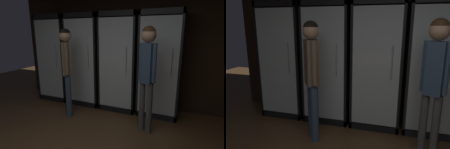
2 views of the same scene
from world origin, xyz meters
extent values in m
cube|color=black|center=(0.00, 3.03, 1.40)|extent=(6.00, 0.06, 2.80)
cube|color=black|center=(-1.92, 2.96, 1.02)|extent=(0.77, 0.04, 2.03)
cube|color=black|center=(-2.29, 2.70, 1.02)|extent=(0.04, 0.57, 2.03)
cube|color=black|center=(-1.55, 2.70, 1.02)|extent=(0.04, 0.57, 2.03)
cube|color=black|center=(-1.92, 2.70, 1.98)|extent=(0.77, 0.57, 0.10)
cube|color=black|center=(-1.92, 2.70, 0.05)|extent=(0.77, 0.57, 0.10)
cube|color=white|center=(-1.92, 2.93, 1.02)|extent=(0.69, 0.02, 1.79)
cube|color=silver|center=(-1.92, 2.42, 1.02)|extent=(0.69, 0.02, 1.79)
cylinder|color=#B2B2B7|center=(-1.69, 2.40, 1.12)|extent=(0.02, 0.02, 0.50)
cube|color=silver|center=(-1.92, 2.70, 0.12)|extent=(0.67, 0.49, 0.02)
cylinder|color=black|center=(-2.15, 2.69, 0.24)|extent=(0.06, 0.06, 0.22)
cylinder|color=black|center=(-2.15, 2.69, 0.40)|extent=(0.03, 0.03, 0.09)
cylinder|color=white|center=(-2.15, 2.69, 0.24)|extent=(0.07, 0.07, 0.06)
cylinder|color=#336B38|center=(-1.93, 2.72, 0.23)|extent=(0.07, 0.07, 0.21)
cylinder|color=#336B38|center=(-1.93, 2.72, 0.38)|extent=(0.03, 0.03, 0.09)
cylinder|color=beige|center=(-1.93, 2.72, 0.22)|extent=(0.08, 0.08, 0.08)
cylinder|color=black|center=(-1.69, 2.72, 0.25)|extent=(0.06, 0.06, 0.24)
cylinder|color=black|center=(-1.69, 2.72, 0.42)|extent=(0.02, 0.02, 0.10)
cylinder|color=white|center=(-1.69, 2.72, 0.25)|extent=(0.07, 0.07, 0.08)
cube|color=silver|center=(-1.92, 2.70, 0.57)|extent=(0.67, 0.49, 0.02)
cylinder|color=brown|center=(-2.08, 2.71, 0.68)|extent=(0.07, 0.07, 0.21)
cylinder|color=brown|center=(-2.08, 2.71, 0.82)|extent=(0.02, 0.02, 0.07)
cylinder|color=#B2332D|center=(-2.08, 2.71, 0.66)|extent=(0.07, 0.07, 0.08)
cylinder|color=brown|center=(-1.75, 2.67, 0.67)|extent=(0.08, 0.08, 0.19)
cylinder|color=brown|center=(-1.75, 2.67, 0.80)|extent=(0.03, 0.03, 0.08)
cylinder|color=white|center=(-1.75, 2.67, 0.64)|extent=(0.08, 0.08, 0.07)
cube|color=silver|center=(-1.92, 2.70, 1.01)|extent=(0.67, 0.49, 0.02)
cylinder|color=#336B38|center=(-2.15, 2.74, 1.13)|extent=(0.07, 0.07, 0.23)
cylinder|color=#336B38|center=(-2.15, 2.74, 1.28)|extent=(0.03, 0.03, 0.08)
cylinder|color=#B2332D|center=(-2.15, 2.74, 1.11)|extent=(0.08, 0.08, 0.07)
cylinder|color=#194723|center=(-1.92, 2.74, 1.12)|extent=(0.07, 0.07, 0.20)
cylinder|color=#194723|center=(-1.92, 2.74, 1.25)|extent=(0.02, 0.02, 0.07)
cylinder|color=white|center=(-1.92, 2.74, 1.11)|extent=(0.07, 0.07, 0.07)
cylinder|color=brown|center=(-1.69, 2.65, 1.12)|extent=(0.08, 0.08, 0.20)
cylinder|color=brown|center=(-1.69, 2.65, 1.26)|extent=(0.03, 0.03, 0.08)
cylinder|color=#2D2D33|center=(-1.69, 2.65, 1.12)|extent=(0.08, 0.08, 0.06)
cube|color=silver|center=(-1.92, 2.70, 1.46)|extent=(0.67, 0.49, 0.02)
cylinder|color=black|center=(-2.18, 2.74, 1.56)|extent=(0.08, 0.08, 0.20)
cylinder|color=black|center=(-2.18, 2.74, 1.71)|extent=(0.02, 0.02, 0.08)
cylinder|color=tan|center=(-2.18, 2.74, 1.56)|extent=(0.08, 0.08, 0.06)
cylinder|color=brown|center=(-2.01, 2.66, 1.55)|extent=(0.06, 0.06, 0.18)
cylinder|color=brown|center=(-2.01, 2.66, 1.68)|extent=(0.02, 0.02, 0.07)
cylinder|color=#B2332D|center=(-2.01, 2.66, 1.55)|extent=(0.06, 0.06, 0.05)
cylinder|color=#194723|center=(-1.84, 2.73, 1.57)|extent=(0.07, 0.07, 0.21)
cylinder|color=#194723|center=(-1.84, 2.73, 1.72)|extent=(0.02, 0.02, 0.09)
cylinder|color=beige|center=(-1.84, 2.73, 1.55)|extent=(0.07, 0.07, 0.06)
cylinder|color=#336B38|center=(-1.66, 2.71, 1.56)|extent=(0.07, 0.07, 0.19)
cylinder|color=#336B38|center=(-1.66, 2.71, 1.70)|extent=(0.03, 0.03, 0.09)
cylinder|color=#B2332D|center=(-1.66, 2.71, 1.54)|extent=(0.07, 0.07, 0.05)
cube|color=black|center=(-1.09, 2.96, 1.02)|extent=(0.77, 0.04, 2.03)
cube|color=black|center=(-1.46, 2.70, 1.02)|extent=(0.04, 0.57, 2.03)
cube|color=black|center=(-0.73, 2.70, 1.02)|extent=(0.04, 0.57, 2.03)
cube|color=black|center=(-1.09, 2.70, 1.98)|extent=(0.77, 0.57, 0.10)
cube|color=black|center=(-1.09, 2.70, 0.05)|extent=(0.77, 0.57, 0.10)
cube|color=white|center=(-1.09, 2.93, 1.02)|extent=(0.69, 0.02, 1.79)
cube|color=silver|center=(-1.09, 2.42, 1.02)|extent=(0.69, 0.02, 1.79)
cylinder|color=#B2B2B7|center=(-0.86, 2.40, 1.12)|extent=(0.02, 0.02, 0.50)
cube|color=silver|center=(-1.09, 2.70, 0.12)|extent=(0.67, 0.49, 0.02)
cylinder|color=gray|center=(-1.35, 2.70, 0.23)|extent=(0.08, 0.08, 0.20)
cylinder|color=gray|center=(-1.35, 2.70, 0.36)|extent=(0.03, 0.03, 0.08)
cylinder|color=#B2332D|center=(-1.35, 2.70, 0.22)|extent=(0.08, 0.08, 0.07)
cylinder|color=brown|center=(-1.17, 2.67, 0.22)|extent=(0.07, 0.07, 0.19)
cylinder|color=brown|center=(-1.17, 2.67, 0.36)|extent=(0.02, 0.02, 0.09)
cylinder|color=beige|center=(-1.17, 2.67, 0.21)|extent=(0.07, 0.07, 0.07)
cylinder|color=#336B38|center=(-1.02, 2.66, 0.23)|extent=(0.07, 0.07, 0.20)
cylinder|color=#336B38|center=(-1.02, 2.66, 0.38)|extent=(0.03, 0.03, 0.10)
cylinder|color=#2D2D33|center=(-1.02, 2.66, 0.21)|extent=(0.08, 0.08, 0.06)
cylinder|color=#336B38|center=(-0.85, 2.66, 0.25)|extent=(0.07, 0.07, 0.24)
cylinder|color=#336B38|center=(-0.85, 2.66, 0.40)|extent=(0.02, 0.02, 0.08)
cylinder|color=white|center=(-0.85, 2.66, 0.24)|extent=(0.07, 0.07, 0.07)
cube|color=silver|center=(-1.09, 2.70, 0.57)|extent=(0.67, 0.49, 0.02)
cylinder|color=#336B38|center=(-1.33, 2.73, 0.67)|extent=(0.06, 0.06, 0.18)
cylinder|color=#336B38|center=(-1.33, 2.73, 0.80)|extent=(0.02, 0.02, 0.09)
cylinder|color=beige|center=(-1.33, 2.73, 0.66)|extent=(0.07, 0.07, 0.06)
cylinder|color=brown|center=(-1.08, 2.71, 0.66)|extent=(0.07, 0.07, 0.18)
cylinder|color=brown|center=(-1.08, 2.71, 0.79)|extent=(0.03, 0.03, 0.08)
cylinder|color=white|center=(-1.08, 2.71, 0.65)|extent=(0.07, 0.07, 0.07)
cylinder|color=#194723|center=(-0.86, 2.67, 0.67)|extent=(0.08, 0.08, 0.19)
cylinder|color=#194723|center=(-0.86, 2.67, 0.80)|extent=(0.03, 0.03, 0.07)
cylinder|color=#2D2D33|center=(-0.86, 2.67, 0.65)|extent=(0.08, 0.08, 0.08)
cube|color=silver|center=(-1.09, 2.70, 1.01)|extent=(0.67, 0.49, 0.02)
cylinder|color=#336B38|center=(-1.35, 2.66, 1.11)|extent=(0.06, 0.06, 0.19)
cylinder|color=#336B38|center=(-1.35, 2.66, 1.24)|extent=(0.02, 0.02, 0.06)
cylinder|color=#B2332D|center=(-1.35, 2.66, 1.10)|extent=(0.06, 0.06, 0.05)
cylinder|color=brown|center=(-1.18, 2.73, 1.12)|extent=(0.07, 0.07, 0.20)
cylinder|color=brown|center=(-1.18, 2.73, 1.26)|extent=(0.02, 0.02, 0.10)
cylinder|color=#2D2D33|center=(-1.18, 2.73, 1.10)|extent=(0.07, 0.07, 0.06)
cylinder|color=#9EAD99|center=(-1.00, 2.69, 1.12)|extent=(0.06, 0.06, 0.20)
cylinder|color=#9EAD99|center=(-1.00, 2.69, 1.26)|extent=(0.02, 0.02, 0.09)
cylinder|color=#2D2D33|center=(-1.00, 2.69, 1.12)|extent=(0.06, 0.06, 0.05)
cylinder|color=brown|center=(-0.84, 2.72, 1.12)|extent=(0.07, 0.07, 0.20)
cylinder|color=brown|center=(-0.84, 2.72, 1.26)|extent=(0.02, 0.02, 0.08)
cylinder|color=beige|center=(-0.84, 2.72, 1.12)|extent=(0.07, 0.07, 0.06)
cube|color=silver|center=(-1.09, 2.70, 1.46)|extent=(0.67, 0.49, 0.02)
cylinder|color=#194723|center=(-1.31, 2.65, 1.57)|extent=(0.07, 0.07, 0.21)
cylinder|color=#194723|center=(-1.31, 2.65, 1.73)|extent=(0.02, 0.02, 0.10)
cylinder|color=#2D2D33|center=(-1.31, 2.65, 1.57)|extent=(0.07, 0.07, 0.08)
cylinder|color=black|center=(-1.09, 2.67, 1.58)|extent=(0.07, 0.07, 0.23)
cylinder|color=black|center=(-1.09, 2.67, 1.74)|extent=(0.02, 0.02, 0.08)
cylinder|color=beige|center=(-1.09, 2.67, 1.58)|extent=(0.08, 0.08, 0.09)
cylinder|color=#9EAD99|center=(-0.87, 2.67, 1.56)|extent=(0.07, 0.07, 0.19)
cylinder|color=#9EAD99|center=(-0.87, 2.67, 1.69)|extent=(0.02, 0.02, 0.07)
cylinder|color=#B2332D|center=(-0.87, 2.67, 1.53)|extent=(0.07, 0.07, 0.05)
cube|color=black|center=(-0.26, 2.96, 1.02)|extent=(0.77, 0.04, 2.03)
cube|color=black|center=(-0.63, 2.70, 1.02)|extent=(0.04, 0.57, 2.03)
cube|color=black|center=(0.10, 2.70, 1.02)|extent=(0.04, 0.57, 2.03)
cube|color=black|center=(-0.26, 2.70, 1.98)|extent=(0.77, 0.57, 0.10)
cube|color=black|center=(-0.26, 2.70, 0.05)|extent=(0.77, 0.57, 0.10)
cube|color=white|center=(-0.26, 2.93, 1.02)|extent=(0.69, 0.02, 1.79)
cube|color=silver|center=(-0.26, 2.42, 1.02)|extent=(0.69, 0.02, 1.79)
cylinder|color=#B2B2B7|center=(-0.03, 2.40, 1.12)|extent=(0.02, 0.02, 0.50)
cube|color=silver|center=(-0.26, 2.70, 0.12)|extent=(0.67, 0.49, 0.02)
cylinder|color=#194723|center=(-0.44, 2.65, 0.22)|extent=(0.07, 0.07, 0.18)
cylinder|color=#194723|center=(-0.44, 2.65, 0.36)|extent=(0.03, 0.03, 0.09)
cylinder|color=beige|center=(-0.44, 2.65, 0.23)|extent=(0.07, 0.07, 0.07)
cylinder|color=brown|center=(-0.10, 2.73, 0.23)|extent=(0.07, 0.07, 0.21)
cylinder|color=brown|center=(-0.10, 2.73, 0.39)|extent=(0.03, 0.03, 0.09)
cylinder|color=#2D2D33|center=(-0.10, 2.73, 0.22)|extent=(0.07, 0.07, 0.08)
cube|color=silver|center=(-0.26, 2.70, 0.71)|extent=(0.67, 0.49, 0.02)
cylinder|color=#336B38|center=(-0.52, 2.70, 0.83)|extent=(0.08, 0.08, 0.21)
cylinder|color=#336B38|center=(-0.52, 2.70, 0.97)|extent=(0.03, 0.03, 0.07)
cylinder|color=white|center=(-0.52, 2.70, 0.82)|extent=(0.08, 0.08, 0.06)
cylinder|color=brown|center=(-0.34, 2.67, 0.83)|extent=(0.06, 0.06, 0.21)
cylinder|color=brown|center=(-0.34, 2.67, 0.96)|extent=(0.02, 0.02, 0.06)
cylinder|color=white|center=(-0.34, 2.67, 0.81)|extent=(0.06, 0.06, 0.06)
cylinder|color=#336B38|center=(-0.17, 2.65, 0.82)|extent=(0.06, 0.06, 0.19)
cylinder|color=#336B38|center=(-0.17, 2.65, 0.96)|extent=(0.02, 0.02, 0.10)
cylinder|color=tan|center=(-0.17, 2.65, 0.82)|extent=(0.06, 0.06, 0.05)
cylinder|color=#194723|center=(-0.02, 2.74, 0.84)|extent=(0.08, 0.08, 0.24)
cylinder|color=#194723|center=(-0.02, 2.74, 0.99)|extent=(0.03, 0.03, 0.07)
cylinder|color=white|center=(-0.02, 2.74, 0.82)|extent=(0.08, 0.08, 0.07)
cube|color=silver|center=(-0.26, 2.70, 1.31)|extent=(0.67, 0.49, 0.02)
cylinder|color=gray|center=(-0.43, 2.69, 1.42)|extent=(0.07, 0.07, 0.22)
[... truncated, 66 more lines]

